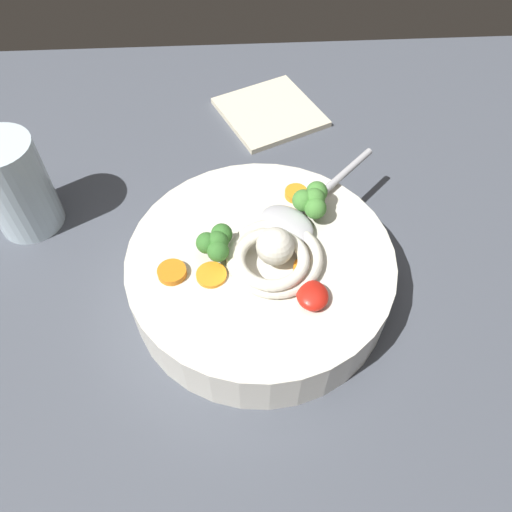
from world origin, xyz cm
name	(u,v)px	position (x,y,z in cm)	size (l,w,h in cm)	color
table_slab	(260,302)	(0.00, 0.00, 1.49)	(100.81, 100.81, 2.98)	#474C56
soup_bowl	(256,273)	(-0.74, -0.45, 6.03)	(27.02, 27.02, 5.89)	silver
noodle_pile	(274,257)	(0.52, 1.21, 10.19)	(10.49, 10.29, 4.22)	silver
soup_spoon	(295,216)	(-5.05, 3.88, 9.67)	(14.55, 14.59, 1.60)	#B7B7BC
chili_sauce_dollop	(312,295)	(4.69, 4.46, 9.62)	(3.32, 2.99, 1.49)	red
broccoli_floret_right	(312,200)	(-5.96, 5.65, 11.07)	(4.43, 3.81, 3.51)	#7A9E60
broccoli_floret_left	(216,243)	(-0.99, -4.28, 10.93)	(4.16, 3.58, 3.29)	#7A9E60
carrot_slice_center	(172,272)	(1.03, -8.66, 9.23)	(2.81, 2.81, 0.71)	orange
carrot_slice_beside_chili	(296,193)	(-8.75, 4.38, 9.26)	(2.45, 2.45, 0.78)	orange
carrot_slice_front	(211,275)	(1.46, -4.88, 9.08)	(2.97, 2.97, 0.41)	orange
carrot_slice_far	(304,268)	(1.25, 4.11, 9.25)	(2.12, 2.12, 0.74)	orange
drinking_glass	(15,186)	(-12.09, -26.74, 8.82)	(7.48, 7.48, 11.68)	silver
folded_napkin	(270,112)	(-31.03, 3.29, 3.38)	(13.10, 12.83, 0.80)	beige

